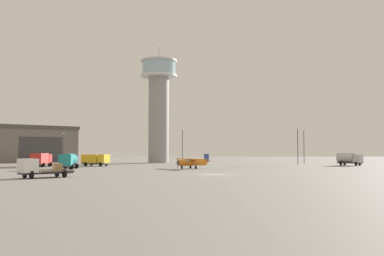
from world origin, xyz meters
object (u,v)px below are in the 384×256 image
at_px(truck_box_red, 41,159).
at_px(light_post_west, 304,143).
at_px(light_post_north, 63,145).
at_px(truck_flatbed_white, 38,168).
at_px(light_post_east, 298,143).
at_px(truck_fuel_tanker_silver, 349,158).
at_px(airplane_orange, 193,162).
at_px(truck_fuel_tanker_teal, 69,160).
at_px(control_tower, 159,101).
at_px(light_post_centre, 182,143).
at_px(truck_box_yellow, 95,159).

distance_m(truck_box_red, light_post_west, 68.57).
bearing_deg(light_post_north, truck_flatbed_white, -76.47).
bearing_deg(truck_box_red, light_post_east, -74.22).
distance_m(truck_fuel_tanker_silver, truck_box_red, 69.98).
relative_size(truck_fuel_tanker_silver, light_post_east, 0.60).
relative_size(truck_fuel_tanker_silver, truck_flatbed_white, 0.85).
relative_size(truck_box_red, light_post_west, 0.71).
distance_m(airplane_orange, truck_fuel_tanker_teal, 23.53).
xyz_separation_m(truck_box_red, light_post_east, (59.51, 15.68, 3.85)).
height_order(truck_fuel_tanker_silver, light_post_east, light_post_east).
xyz_separation_m(truck_box_red, light_post_west, (63.75, 24.96, 3.91)).
distance_m(control_tower, light_post_west, 43.33).
bearing_deg(light_post_west, truck_fuel_tanker_silver, -71.30).
relative_size(airplane_orange, truck_flatbed_white, 1.38).
distance_m(control_tower, truck_fuel_tanker_silver, 55.20).
relative_size(truck_flatbed_white, light_post_centre, 0.67).
distance_m(light_post_west, light_post_centre, 33.63).
bearing_deg(light_post_centre, truck_fuel_tanker_teal, -120.80).
height_order(truck_flatbed_white, light_post_centre, light_post_centre).
distance_m(truck_box_yellow, light_post_north, 22.89).
relative_size(truck_box_yellow, light_post_centre, 0.68).
relative_size(airplane_orange, truck_box_red, 1.34).
height_order(truck_flatbed_white, truck_box_red, truck_box_red).
xyz_separation_m(airplane_orange, truck_box_red, (-32.36, 9.27, 0.34)).
relative_size(truck_fuel_tanker_teal, truck_flatbed_white, 1.08).
bearing_deg(airplane_orange, light_post_east, -166.02).
bearing_deg(truck_fuel_tanker_silver, airplane_orange, -110.68).
bearing_deg(airplane_orange, control_tower, -105.94).
relative_size(control_tower, light_post_west, 3.63).
height_order(truck_box_yellow, light_post_north, light_post_north).
bearing_deg(truck_flatbed_white, light_post_centre, -146.52).
distance_m(control_tower, light_post_centre, 16.18).
bearing_deg(truck_fuel_tanker_silver, truck_flatbed_white, -97.08).
xyz_separation_m(airplane_orange, truck_fuel_tanker_silver, (37.18, 17.13, 0.35)).
bearing_deg(truck_box_yellow, light_post_north, 146.31).
bearing_deg(light_post_north, airplane_orange, -43.30).
relative_size(truck_fuel_tanker_teal, light_post_east, 0.76).
bearing_deg(truck_box_red, truck_fuel_tanker_teal, -139.25).
xyz_separation_m(truck_flatbed_white, light_post_east, (47.03, 52.93, 4.32)).
height_order(truck_box_red, light_post_north, light_post_north).
xyz_separation_m(control_tower, truck_flatbed_white, (-10.50, -69.77, -16.94)).
height_order(truck_box_red, light_post_west, light_post_west).
xyz_separation_m(truck_box_red, light_post_north, (-2.05, 23.16, 3.31)).
xyz_separation_m(truck_box_yellow, light_post_north, (-12.71, 18.73, 3.42)).
distance_m(truck_fuel_tanker_teal, truck_box_yellow, 15.21).
bearing_deg(truck_fuel_tanker_silver, truck_fuel_tanker_teal, -118.43).
distance_m(truck_box_yellow, truck_flatbed_white, 41.72).
xyz_separation_m(truck_box_yellow, light_post_centre, (19.46, 20.53, 4.18)).
xyz_separation_m(truck_box_yellow, light_post_west, (53.09, 20.53, 4.02)).
height_order(airplane_orange, light_post_east, light_post_east).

